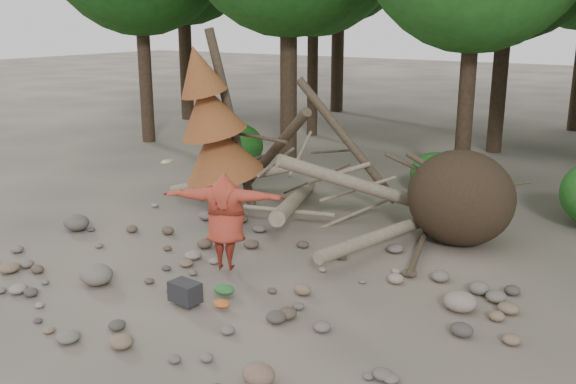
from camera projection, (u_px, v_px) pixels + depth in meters
The scene contains 13 objects.
ground at pixel (231, 286), 11.24m from camera, with size 120.00×120.00×0.00m, color #514C44.
deadfall_pile at pixel (432, 196), 13.34m from camera, with size 8.55×5.24×3.30m.
dead_conifer at pixel (213, 125), 15.05m from camera, with size 2.06×2.16×4.35m.
bush_left at pixel (234, 146), 19.76m from camera, with size 1.80×1.80×1.44m, color #195115.
bush_mid at pixel (437, 173), 16.96m from camera, with size 1.40×1.40×1.12m, color #22661D.
frisbee_thrower at pixel (225, 221), 11.60m from camera, with size 3.00×1.46×1.81m.
backpack at pixel (185, 295), 10.47m from camera, with size 0.50×0.33×0.33m, color black.
cloth_green at pixel (224, 292), 10.81m from camera, with size 0.37×0.31×0.14m, color #28662E.
cloth_orange at pixel (222, 306), 10.32m from camera, with size 0.29×0.24×0.11m, color #BE5620.
boulder_front_left at pixel (96, 274), 11.26m from camera, with size 0.62×0.55×0.37m, color #6D635B.
boulder_front_right at pixel (259, 375), 8.21m from camera, with size 0.44×0.40×0.26m, color #7B5C4D.
boulder_mid_right at pixel (460, 301), 10.25m from camera, with size 0.54×0.49×0.32m, color gray.
boulder_mid_left at pixel (76, 222), 14.13m from camera, with size 0.59×0.53×0.36m, color #59524B.
Camera 1 is at (6.55, -8.15, 4.56)m, focal length 40.00 mm.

